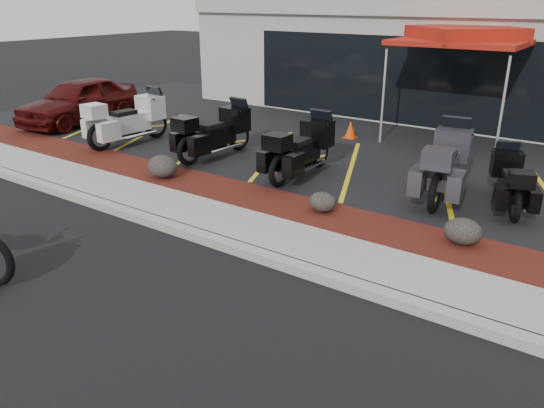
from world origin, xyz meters
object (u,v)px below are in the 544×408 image
Objects in this scene: touring_white at (155,112)px; parked_car at (79,100)px; traffic_cone at (351,129)px; popup_canopy at (464,37)px.

parked_car is at bearing 94.43° from touring_white.
touring_white is at bearing -145.24° from traffic_cone.
parked_car is at bearing -158.68° from traffic_cone.
popup_canopy is at bearing -51.19° from touring_white.
touring_white is 0.67× the size of popup_canopy.
traffic_cone is 3.79m from popup_canopy.
popup_canopy reaches higher than traffic_cone.
parked_car is 11.53m from popup_canopy.
parked_car is 8.55m from traffic_cone.
traffic_cone is (7.95, 3.10, -0.46)m from parked_car.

